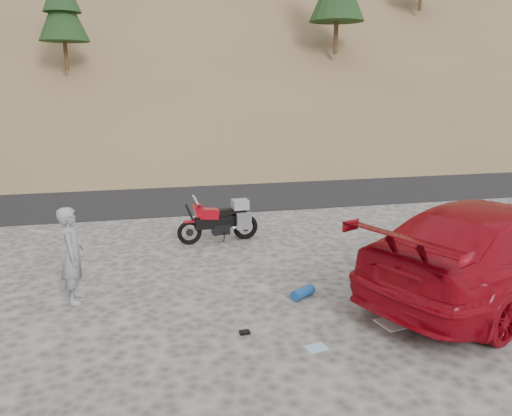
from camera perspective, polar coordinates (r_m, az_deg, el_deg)
The scene contains 11 objects.
ground at distance 9.11m, azimuth -4.22°, elevation -9.61°, with size 140.00×140.00×0.00m, color #474441.
road at distance 17.69m, azimuth -8.73°, elevation 1.92°, with size 120.00×7.00×0.05m, color black.
motorcycle at distance 11.81m, azimuth -3.91°, elevation -1.48°, with size 1.97×0.70×1.17m.
man at distance 9.30m, azimuth -19.79°, elevation -9.93°, with size 0.61×0.40×1.67m, color gray.
red_car at distance 9.97m, azimuth 25.26°, elevation -8.85°, with size 2.34×5.76×1.67m, color maroon.
gear_white_cloth at distance 8.30m, azimuth 15.57°, elevation -12.51°, with size 0.51×0.45×0.02m, color white.
gear_blue_mat at distance 8.89m, azimuth 5.37°, elevation -9.59°, with size 0.19×0.19×0.47m, color navy.
gear_bottle at distance 8.50m, azimuth 14.48°, elevation -11.11°, with size 0.07×0.07×0.20m, color navy.
gear_funnel at distance 9.42m, azimuth 22.99°, elevation -9.26°, with size 0.16×0.16×0.20m, color #B40C17.
gear_glove_a at distance 7.71m, azimuth -1.30°, elevation -14.02°, with size 0.15×0.11×0.04m, color black.
gear_blue_cloth at distance 7.39m, azimuth 6.88°, elevation -15.56°, with size 0.30×0.22×0.01m, color #89B7D4.
Camera 1 is at (-1.22, -8.26, 3.64)m, focal length 35.00 mm.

